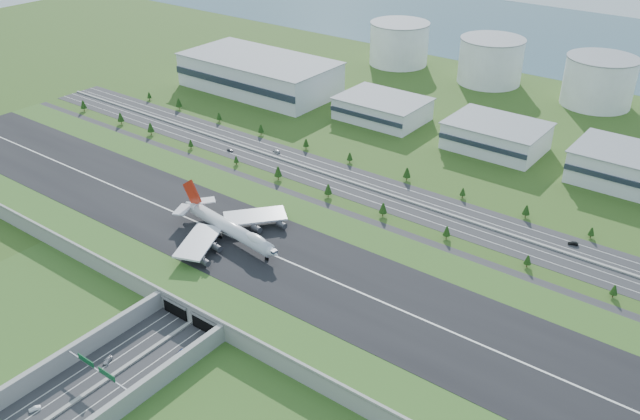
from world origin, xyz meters
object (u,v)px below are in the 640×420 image
Objects in this scene: fuel_tank_a at (399,44)px; car_4 at (230,150)px; car_1 at (35,409)px; car_5 at (573,243)px; car_2 at (181,352)px; boeing_747 at (229,228)px; car_7 at (276,151)px; car_0 at (108,360)px.

fuel_tank_a reaches higher than car_4.
car_1 is 248.25m from car_5.
car_5 is (211.57, 19.97, 0.06)m from car_4.
car_5 reaches higher than car_2.
car_1 is (112.14, -426.40, -16.72)m from fuel_tank_a.
boeing_747 is 17.26× the size of car_1.
boeing_747 reaches higher than car_7.
car_7 is (-74.58, 186.97, -0.03)m from car_0.
car_1 is 230.37m from car_7.
fuel_tank_a is at bearing -1.76° from car_4.
car_5 is (112.63, 221.23, 0.14)m from car_1.
boeing_747 is 14.43× the size of car_0.
boeing_747 is at bearing 121.37° from car_1.
car_2 is 1.17× the size of car_4.
car_0 is 221.14m from car_5.
car_4 is (-98.87, 170.29, -0.07)m from car_0.
boeing_747 is 120.50m from car_4.
fuel_tank_a is 212.45m from car_7.
car_0 is at bearing 36.20° from car_2.
car_1 is at bearing 59.49° from car_2.
car_5 is at bearing -128.90° from car_2.
fuel_tank_a is 441.22m from car_1.
boeing_747 reaches higher than car_0.
car_2 is 1.05× the size of car_5.
car_7 is (-187.28, -3.29, -0.01)m from car_5.
car_5 reaches higher than car_4.
boeing_747 is (96.39, -311.29, -3.38)m from fuel_tank_a.
fuel_tank_a is at bearing 114.96° from boeing_747.
car_5 is at bearing 47.34° from boeing_747.
car_2 is at bearing 93.15° from car_1.
boeing_747 is 14.24× the size of car_5.
fuel_tank_a reaches higher than car_7.
car_2 reaches higher than car_1.
car_5 is at bearing 86.60° from car_1.
car_4 is 0.90× the size of car_5.
car_4 is at bearing -86.65° from fuel_tank_a.
boeing_747 is at bearing -69.03° from car_5.
car_0 is 196.91m from car_4.
car_0 reaches higher than car_5.
car_2 is at bearing -53.88° from boeing_747.
fuel_tank_a is 9.71× the size of car_2.
boeing_747 is at bearing -72.80° from fuel_tank_a.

